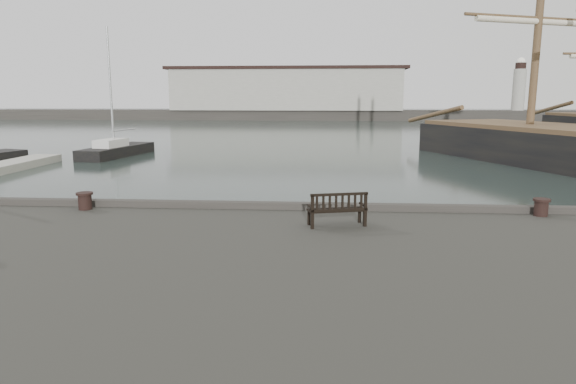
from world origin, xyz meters
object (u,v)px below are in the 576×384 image
Objects in this scene: yacht_d at (117,153)px; bollard_left at (85,201)px; bollard_right at (541,207)px; bench at (337,215)px.

bollard_left is at bearing -60.18° from yacht_d.
bollard_right is at bearing 0.59° from bollard_left.
bench is at bearing -49.48° from yacht_d.
bollard_left is 12.17m from bollard_right.
bollard_left is 0.05× the size of yacht_d.
yacht_d is (-9.88, 25.97, -1.56)m from bollard_left.
yacht_d reaches higher than bollard_left.
bench is 6.99m from bollard_left.
bench reaches higher than bollard_left.
bollard_right is 34.01m from yacht_d.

